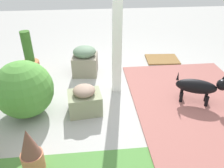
# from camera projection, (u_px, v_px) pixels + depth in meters

# --- Properties ---
(ground_plane) EXTENTS (12.00, 12.00, 0.00)m
(ground_plane) POSITION_uv_depth(u_px,v_px,m) (129.00, 98.00, 3.39)
(ground_plane) COLOR #A7A6A2
(brick_path) EXTENTS (1.80, 2.40, 0.02)m
(brick_path) POSITION_uv_depth(u_px,v_px,m) (195.00, 101.00, 3.29)
(brick_path) COLOR #9B5A54
(brick_path) RESTS_ON ground
(porch_pillar) EXTENTS (0.13, 0.13, 2.32)m
(porch_pillar) POSITION_uv_depth(u_px,v_px,m) (117.00, 16.00, 3.00)
(porch_pillar) COLOR white
(porch_pillar) RESTS_ON ground
(stone_planter_nearest) EXTENTS (0.46, 0.47, 0.51)m
(stone_planter_nearest) POSITION_uv_depth(u_px,v_px,m) (85.00, 60.00, 3.95)
(stone_planter_nearest) COLOR gray
(stone_planter_nearest) RESTS_ON ground
(stone_planter_mid) EXTENTS (0.47, 0.39, 0.40)m
(stone_planter_mid) POSITION_uv_depth(u_px,v_px,m) (85.00, 100.00, 3.02)
(stone_planter_mid) COLOR gray
(stone_planter_mid) RESTS_ON ground
(round_shrub) EXTENTS (0.76, 0.76, 0.76)m
(round_shrub) POSITION_uv_depth(u_px,v_px,m) (24.00, 89.00, 2.89)
(round_shrub) COLOR #4E903A
(round_shrub) RESTS_ON ground
(terracotta_pot_tall) EXTENTS (0.30, 0.30, 0.78)m
(terracotta_pot_tall) POSITION_uv_depth(u_px,v_px,m) (30.00, 60.00, 3.91)
(terracotta_pot_tall) COLOR #BE7042
(terracotta_pot_tall) RESTS_ON ground
(terracotta_pot_spiky) EXTENTS (0.22, 0.22, 0.51)m
(terracotta_pot_spiky) POSITION_uv_depth(u_px,v_px,m) (31.00, 151.00, 2.18)
(terracotta_pot_spiky) COLOR #C77550
(terracotta_pot_spiky) RESTS_ON ground
(dog) EXTENTS (0.68, 0.40, 0.47)m
(dog) POSITION_uv_depth(u_px,v_px,m) (200.00, 87.00, 3.14)
(dog) COLOR black
(dog) RESTS_ON ground
(doormat) EXTENTS (0.66, 0.52, 0.03)m
(doormat) POSITION_uv_depth(u_px,v_px,m) (162.00, 59.00, 4.55)
(doormat) COLOR olive
(doormat) RESTS_ON ground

